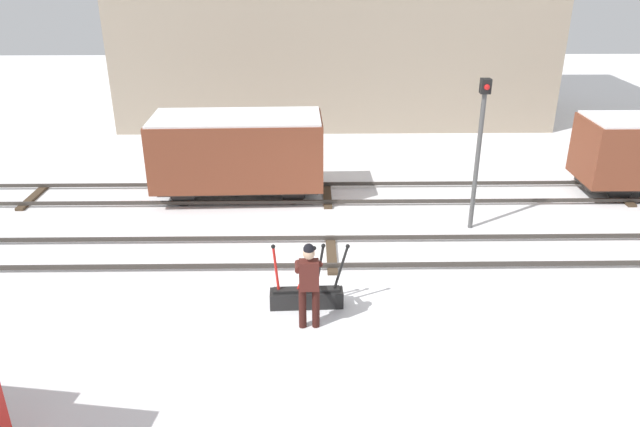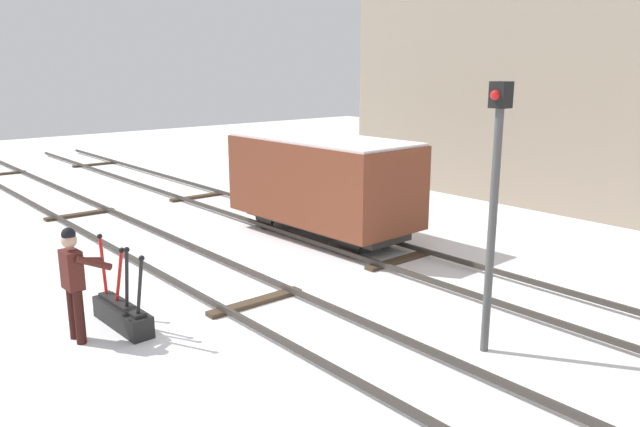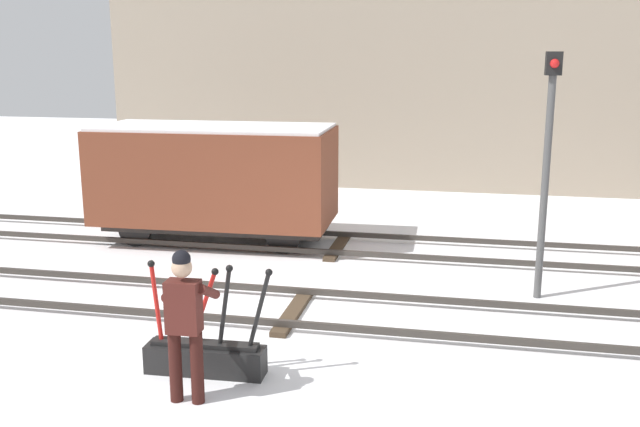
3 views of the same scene
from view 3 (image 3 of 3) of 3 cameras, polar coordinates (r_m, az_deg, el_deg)
The scene contains 8 objects.
ground_plane at distance 11.06m, azimuth -2.15°, elevation -8.10°, with size 60.00×60.00×0.00m, color white.
track_main_line at distance 11.02m, azimuth -2.15°, elevation -7.57°, with size 44.00×1.94×0.18m.
track_siding_near at distance 14.57m, azimuth 1.43°, elevation -2.45°, with size 44.00×1.94×0.18m.
switch_lever_frame at distance 9.16m, azimuth -9.19°, elevation -11.17°, with size 1.65×0.41×1.45m.
rail_worker at distance 8.23m, azimuth -10.85°, elevation -8.16°, with size 0.55×0.69×1.82m.
signal_post at distance 11.75m, azimuth 17.88°, elevation 4.76°, with size 0.24×0.32×3.97m.
apartment_building at distance 24.12m, azimuth 7.28°, elevation 16.53°, with size 17.93×7.12×11.06m.
freight_car_back_track at distance 14.96m, azimuth -8.46°, elevation 2.97°, with size 4.95×2.31×2.49m.
Camera 3 is at (2.49, -10.02, 3.95)m, focal length 39.65 mm.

